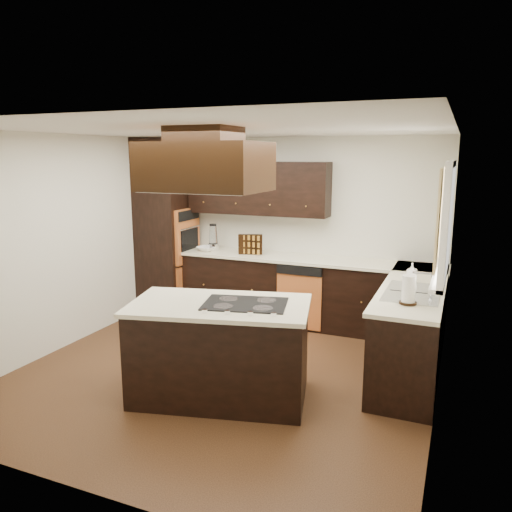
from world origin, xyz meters
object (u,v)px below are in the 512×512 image
(oven_column, at_px, (167,238))
(spice_rack, at_px, (250,244))
(island, at_px, (220,352))
(range_hood, at_px, (205,167))

(oven_column, distance_m, spice_rack, 1.32)
(oven_column, distance_m, island, 3.02)
(oven_column, height_order, spice_rack, oven_column)
(range_hood, relative_size, spice_rack, 3.20)
(spice_rack, bearing_deg, range_hood, -96.91)
(oven_column, relative_size, spice_rack, 6.47)
(oven_column, xyz_separation_m, spice_rack, (1.32, 0.03, -0.00))
(range_hood, xyz_separation_m, spice_rack, (-0.56, 2.29, -1.10))
(spice_rack, bearing_deg, oven_column, 160.90)
(spice_rack, bearing_deg, island, -94.39)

